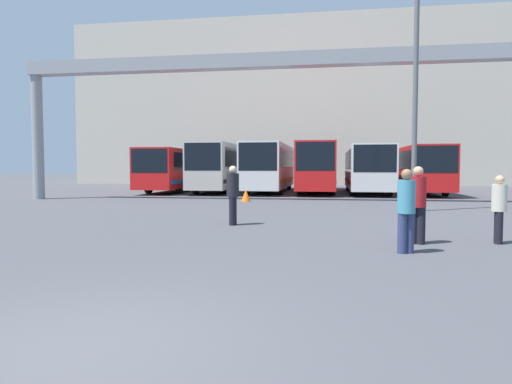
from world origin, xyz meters
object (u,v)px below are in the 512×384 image
at_px(bus_slot_1, 222,165).
at_px(pedestrian_mid_right, 499,208).
at_px(pedestrian_near_right, 406,209).
at_px(pedestrian_mid_left, 418,203).
at_px(bus_slot_3, 318,165).
at_px(lamp_post, 415,90).
at_px(pedestrian_near_left, 233,194).
at_px(bus_slot_2, 270,165).
at_px(bus_slot_4, 367,166).
at_px(bus_slot_0, 180,168).
at_px(traffic_cone, 246,195).
at_px(bus_slot_5, 418,167).

bearing_deg(bus_slot_1, pedestrian_mid_right, -60.80).
distance_m(pedestrian_near_right, pedestrian_mid_left, 1.31).
xyz_separation_m(bus_slot_3, lamp_post, (4.15, -13.67, 2.94)).
bearing_deg(lamp_post, pedestrian_mid_left, -99.40).
distance_m(pedestrian_mid_left, pedestrian_near_left, 5.64).
distance_m(bus_slot_2, bus_slot_4, 6.76).
bearing_deg(bus_slot_0, bus_slot_4, -2.79).
xyz_separation_m(bus_slot_4, lamp_post, (0.79, -12.68, 3.04)).
relative_size(bus_slot_0, traffic_cone, 18.29).
bearing_deg(bus_slot_4, pedestrian_mid_left, -91.52).
bearing_deg(pedestrian_mid_right, pedestrian_near_left, -97.03).
bearing_deg(bus_slot_1, bus_slot_5, 1.21).
distance_m(bus_slot_5, pedestrian_near_left, 20.40).
xyz_separation_m(bus_slot_2, pedestrian_mid_left, (6.18, -21.37, -0.96)).
bearing_deg(bus_slot_3, bus_slot_5, -5.69).
bearing_deg(bus_slot_2, pedestrian_near_right, -75.78).
height_order(bus_slot_0, lamp_post, lamp_post).
bearing_deg(pedestrian_near_right, pedestrian_near_left, 115.55).
relative_size(pedestrian_near_right, pedestrian_mid_left, 0.97).
xyz_separation_m(bus_slot_0, traffic_cone, (6.66, -9.31, -1.42)).
bearing_deg(bus_slot_0, bus_slot_5, -1.15).
xyz_separation_m(bus_slot_1, bus_slot_3, (6.73, 0.95, 0.00)).
distance_m(pedestrian_mid_left, lamp_post, 9.06).
bearing_deg(pedestrian_near_right, bus_slot_0, 95.62).
xyz_separation_m(pedestrian_near_right, lamp_post, (1.79, 9.30, 3.93)).
bearing_deg(lamp_post, bus_slot_5, 78.78).
bearing_deg(bus_slot_1, bus_slot_2, 9.93).
relative_size(bus_slot_5, lamp_post, 1.22).
height_order(bus_slot_3, bus_slot_5, bus_slot_3).
xyz_separation_m(bus_slot_4, bus_slot_5, (3.36, 0.32, -0.04)).
distance_m(bus_slot_0, bus_slot_5, 16.83).
xyz_separation_m(bus_slot_0, pedestrian_near_left, (7.96, -18.69, -0.76)).
height_order(pedestrian_mid_left, pedestrian_near_left, pedestrian_near_left).
distance_m(pedestrian_near_right, pedestrian_near_left, 5.98).
relative_size(pedestrian_near_left, traffic_cone, 2.87).
xyz_separation_m(bus_slot_2, pedestrian_near_right, (5.72, -22.60, -0.99)).
height_order(bus_slot_1, bus_slot_5, bus_slot_1).
distance_m(traffic_cone, lamp_post, 9.71).
relative_size(bus_slot_0, pedestrian_near_right, 6.64).
xyz_separation_m(bus_slot_4, pedestrian_mid_left, (-0.55, -20.75, -0.86)).
height_order(bus_slot_1, pedestrian_mid_left, bus_slot_1).
xyz_separation_m(bus_slot_0, bus_slot_3, (10.09, 0.33, 0.18)).
relative_size(pedestrian_near_left, pedestrian_mid_right, 1.14).
xyz_separation_m(bus_slot_2, pedestrian_near_left, (1.23, -18.66, -0.95)).
height_order(bus_slot_0, bus_slot_3, bus_slot_3).
bearing_deg(bus_slot_5, bus_slot_4, -174.60).
height_order(bus_slot_5, pedestrian_near_right, bus_slot_5).
bearing_deg(lamp_post, pedestrian_near_right, -100.90).
relative_size(bus_slot_1, bus_slot_2, 0.90).
bearing_deg(bus_slot_3, pedestrian_mid_left, -82.62).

